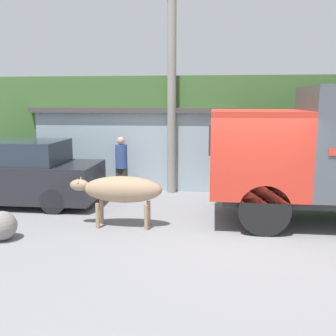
% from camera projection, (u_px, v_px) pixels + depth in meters
% --- Properties ---
extents(ground_plane, '(60.00, 60.00, 0.00)m').
position_uv_depth(ground_plane, '(249.00, 234.00, 8.47)').
color(ground_plane, gray).
extents(hillside_embankment, '(32.00, 5.07, 3.59)m').
position_uv_depth(hillside_embankment, '(236.00, 129.00, 14.45)').
color(hillside_embankment, '#426B33').
rests_on(hillside_embankment, ground_plane).
extents(building_backdrop, '(6.54, 2.70, 2.62)m').
position_uv_depth(building_backdrop, '(139.00, 145.00, 13.56)').
color(building_backdrop, '#99ADB7').
rests_on(building_backdrop, ground_plane).
extents(brown_cow, '(2.12, 0.60, 1.18)m').
position_uv_depth(brown_cow, '(121.00, 190.00, 8.84)').
color(brown_cow, '#9E7F60').
rests_on(brown_cow, ground_plane).
extents(parked_suv, '(4.73, 1.81, 1.78)m').
position_uv_depth(parked_suv, '(14.00, 174.00, 10.81)').
color(parked_suv, '#232328').
rests_on(parked_suv, ground_plane).
extents(pedestrian_on_hill, '(0.45, 0.45, 1.77)m').
position_uv_depth(pedestrian_on_hill, '(121.00, 163.00, 11.89)').
color(pedestrian_on_hill, '#38332D').
rests_on(pedestrian_on_hill, ground_plane).
extents(utility_pole, '(0.90, 0.27, 6.64)m').
position_uv_depth(utility_pole, '(172.00, 81.00, 11.77)').
color(utility_pole, gray).
rests_on(utility_pole, ground_plane).
extents(roadside_rock, '(0.61, 0.61, 0.61)m').
position_uv_depth(roadside_rock, '(2.00, 226.00, 8.08)').
color(roadside_rock, gray).
rests_on(roadside_rock, ground_plane).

